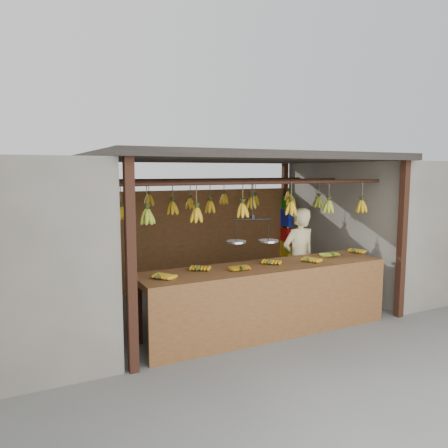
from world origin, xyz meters
TOP-DOWN VIEW (x-y plane):
  - ground at (0.00, 0.00)m, footprint 80.00×80.00m
  - stall at (0.00, 0.33)m, footprint 4.30×3.30m
  - neighbor_right at (3.60, 0.00)m, footprint 3.00×3.00m
  - counter at (-0.08, -1.23)m, footprint 3.55×0.79m
  - hanging_bananas at (0.00, -0.01)m, footprint 3.64×2.23m
  - balance_scale at (-0.23, -1.00)m, footprint 0.67×0.39m
  - vendor at (0.88, -0.52)m, footprint 0.60×0.41m
  - bag_bundles at (1.94, 1.35)m, footprint 0.08×0.26m

SIDE VIEW (x-z plane):
  - ground at x=0.00m, z-range 0.00..0.00m
  - counter at x=-0.08m, z-range 0.23..1.19m
  - vendor at x=0.88m, z-range 0.00..1.59m
  - bag_bundles at x=1.94m, z-range 0.39..1.64m
  - neighbor_right at x=3.60m, z-range 0.00..2.30m
  - balance_scale at x=-0.23m, z-range 0.87..1.66m
  - hanging_bananas at x=0.00m, z-range 1.44..1.82m
  - stall at x=0.00m, z-range 0.77..3.17m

